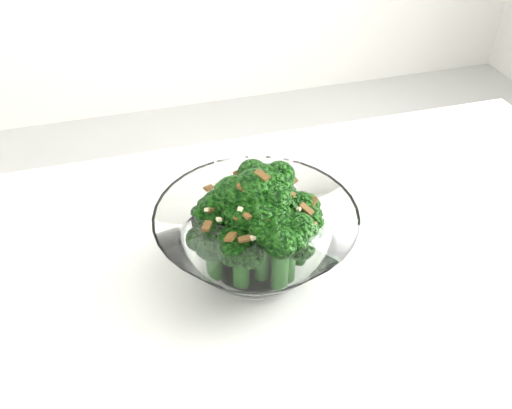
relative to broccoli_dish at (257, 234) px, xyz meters
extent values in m
cylinder|color=white|center=(0.39, 0.18, -0.44)|extent=(0.04, 0.04, 0.71)
cylinder|color=white|center=(0.00, 0.00, -0.04)|extent=(0.08, 0.08, 0.01)
cylinder|color=#1F5B18|center=(0.00, 0.00, 0.00)|extent=(0.02, 0.02, 0.07)
sphere|color=#1B5B11|center=(0.00, 0.00, 0.05)|extent=(0.04, 0.04, 0.04)
cylinder|color=#1F5B18|center=(0.01, 0.02, 0.00)|extent=(0.02, 0.02, 0.07)
sphere|color=#1B5B11|center=(0.01, 0.02, 0.04)|extent=(0.04, 0.04, 0.04)
cylinder|color=#1F5B18|center=(-0.02, 0.01, 0.00)|extent=(0.02, 0.02, 0.06)
sphere|color=#1B5B11|center=(-0.02, 0.01, 0.04)|extent=(0.04, 0.04, 0.04)
cylinder|color=#1F5B18|center=(0.00, -0.02, -0.01)|extent=(0.02, 0.02, 0.06)
sphere|color=#1B5B11|center=(0.00, -0.02, 0.04)|extent=(0.04, 0.04, 0.04)
cylinder|color=#1F5B18|center=(0.03, 0.00, -0.01)|extent=(0.02, 0.02, 0.05)
sphere|color=#1B5B11|center=(0.03, 0.00, 0.02)|extent=(0.04, 0.04, 0.04)
cylinder|color=#1F5B18|center=(-0.03, 0.01, -0.01)|extent=(0.02, 0.02, 0.05)
sphere|color=#1B5B11|center=(-0.03, 0.01, 0.02)|extent=(0.04, 0.04, 0.04)
cylinder|color=#1F5B18|center=(0.02, -0.03, -0.01)|extent=(0.02, 0.02, 0.04)
sphere|color=#1B5B11|center=(0.02, -0.03, 0.02)|extent=(0.04, 0.04, 0.04)
cylinder|color=#1F5B18|center=(-0.02, -0.02, -0.01)|extent=(0.02, 0.02, 0.04)
sphere|color=#1B5B11|center=(-0.02, -0.02, 0.02)|extent=(0.04, 0.04, 0.04)
cylinder|color=#1F5B18|center=(0.04, 0.03, -0.02)|extent=(0.02, 0.02, 0.04)
sphere|color=#1B5B11|center=(0.04, 0.03, 0.01)|extent=(0.03, 0.03, 0.03)
cylinder|color=#1F5B18|center=(-0.04, -0.01, -0.02)|extent=(0.02, 0.02, 0.03)
sphere|color=#1B5B11|center=(-0.04, -0.01, 0.01)|extent=(0.04, 0.04, 0.04)
cylinder|color=#1F5B18|center=(0.00, 0.04, -0.02)|extent=(0.02, 0.02, 0.04)
sphere|color=#1B5B11|center=(0.00, 0.04, 0.01)|extent=(0.03, 0.03, 0.03)
cylinder|color=#1F5B18|center=(0.01, -0.04, -0.01)|extent=(0.02, 0.02, 0.06)
sphere|color=#1B5B11|center=(0.01, -0.04, 0.03)|extent=(0.04, 0.04, 0.04)
cylinder|color=#1F5B18|center=(0.04, -0.01, -0.02)|extent=(0.02, 0.02, 0.04)
sphere|color=#1B5B11|center=(0.04, -0.01, 0.01)|extent=(0.04, 0.04, 0.04)
cube|color=brown|center=(0.00, -0.03, 0.04)|extent=(0.01, 0.01, 0.00)
cube|color=brown|center=(0.02, 0.00, 0.05)|extent=(0.01, 0.01, 0.00)
cube|color=brown|center=(0.00, 0.00, 0.07)|extent=(0.01, 0.02, 0.00)
cube|color=brown|center=(0.02, -0.02, 0.05)|extent=(0.01, 0.01, 0.01)
cube|color=brown|center=(0.04, -0.02, 0.03)|extent=(0.01, 0.01, 0.01)
cube|color=brown|center=(0.04, -0.03, 0.03)|extent=(0.01, 0.01, 0.01)
cube|color=brown|center=(0.00, 0.00, 0.06)|extent=(0.01, 0.01, 0.01)
cube|color=brown|center=(0.04, 0.03, 0.03)|extent=(0.01, 0.01, 0.01)
cube|color=brown|center=(0.02, 0.03, 0.04)|extent=(0.01, 0.01, 0.01)
cube|color=brown|center=(0.00, 0.02, 0.05)|extent=(0.01, 0.01, 0.01)
cube|color=brown|center=(0.00, 0.04, 0.04)|extent=(0.01, 0.01, 0.00)
cube|color=brown|center=(-0.02, -0.02, 0.04)|extent=(0.01, 0.01, 0.00)
cube|color=brown|center=(0.02, 0.02, 0.05)|extent=(0.01, 0.01, 0.01)
cube|color=brown|center=(-0.01, -0.01, 0.06)|extent=(0.01, 0.01, 0.01)
cube|color=brown|center=(0.03, -0.01, 0.05)|extent=(0.01, 0.01, 0.01)
cube|color=brown|center=(0.01, 0.02, 0.05)|extent=(0.01, 0.01, 0.01)
cube|color=brown|center=(0.03, 0.03, 0.04)|extent=(0.01, 0.01, 0.01)
cube|color=brown|center=(-0.02, -0.03, 0.05)|extent=(0.01, 0.01, 0.01)
cube|color=brown|center=(-0.03, 0.04, 0.03)|extent=(0.01, 0.01, 0.01)
cube|color=brown|center=(0.01, 0.04, 0.04)|extent=(0.01, 0.01, 0.01)
cube|color=brown|center=(0.01, 0.04, 0.04)|extent=(0.01, 0.01, 0.01)
cube|color=brown|center=(0.00, -0.04, 0.04)|extent=(0.01, 0.01, 0.01)
cube|color=brown|center=(0.03, 0.00, 0.05)|extent=(0.01, 0.01, 0.01)
cube|color=brown|center=(0.03, 0.00, 0.05)|extent=(0.01, 0.01, 0.01)
cube|color=brown|center=(0.04, 0.02, 0.04)|extent=(0.01, 0.01, 0.00)
cube|color=brown|center=(-0.01, 0.03, 0.05)|extent=(0.01, 0.01, 0.01)
cube|color=brown|center=(-0.05, -0.02, 0.03)|extent=(0.01, 0.01, 0.00)
cube|color=brown|center=(-0.04, 0.00, 0.04)|extent=(0.01, 0.01, 0.01)
cube|color=brown|center=(0.02, 0.02, 0.05)|extent=(0.01, 0.01, 0.00)
cube|color=brown|center=(-0.01, 0.00, 0.06)|extent=(0.01, 0.01, 0.01)
cube|color=brown|center=(0.01, 0.05, 0.03)|extent=(0.01, 0.01, 0.01)
cube|color=brown|center=(-0.03, -0.04, 0.04)|extent=(0.01, 0.02, 0.01)
cube|color=brown|center=(-0.01, 0.00, 0.06)|extent=(0.01, 0.01, 0.01)
cube|color=brown|center=(0.02, 0.04, 0.03)|extent=(0.01, 0.01, 0.01)
cube|color=brown|center=(0.02, 0.04, 0.04)|extent=(0.01, 0.01, 0.01)
cube|color=brown|center=(-0.02, -0.04, 0.03)|extent=(0.01, 0.01, 0.01)
cube|color=brown|center=(0.05, -0.01, 0.03)|extent=(0.01, 0.01, 0.01)
cube|color=brown|center=(0.00, -0.03, 0.04)|extent=(0.01, 0.01, 0.01)
cube|color=brown|center=(0.00, 0.02, 0.05)|extent=(0.01, 0.01, 0.00)
cube|color=beige|center=(0.04, 0.02, 0.04)|extent=(0.00, 0.00, 0.00)
cube|color=beige|center=(-0.01, -0.01, 0.06)|extent=(0.00, 0.00, 0.00)
cube|color=beige|center=(-0.03, 0.04, 0.03)|extent=(0.01, 0.01, 0.00)
cube|color=beige|center=(0.01, 0.03, 0.04)|extent=(0.00, 0.00, 0.00)
cube|color=beige|center=(-0.04, -0.02, 0.04)|extent=(0.01, 0.01, 0.00)
cube|color=beige|center=(-0.03, 0.02, 0.04)|extent=(0.00, 0.00, 0.00)
cube|color=beige|center=(0.01, 0.00, 0.06)|extent=(0.00, 0.00, 0.00)
cube|color=beige|center=(0.03, -0.02, 0.04)|extent=(0.01, 0.01, 0.00)
cube|color=beige|center=(-0.05, 0.00, 0.04)|extent=(0.01, 0.01, 0.01)
cube|color=beige|center=(-0.04, 0.02, 0.04)|extent=(0.00, 0.00, 0.00)
cube|color=beige|center=(0.00, -0.03, 0.05)|extent=(0.00, 0.00, 0.00)
cube|color=beige|center=(-0.02, -0.04, 0.03)|extent=(0.01, 0.01, 0.00)
cube|color=beige|center=(-0.02, 0.02, 0.05)|extent=(0.00, 0.00, 0.00)
cube|color=beige|center=(-0.01, 0.00, 0.06)|extent=(0.00, 0.01, 0.01)
cube|color=beige|center=(0.00, -0.01, 0.07)|extent=(0.00, 0.00, 0.00)
cube|color=beige|center=(0.02, 0.01, 0.05)|extent=(0.01, 0.01, 0.00)
cube|color=beige|center=(-0.04, 0.03, 0.03)|extent=(0.01, 0.01, 0.00)
cube|color=beige|center=(-0.02, -0.02, 0.05)|extent=(0.01, 0.01, 0.01)
camera|label=1|loc=(-0.11, -0.38, 0.36)|focal=40.00mm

